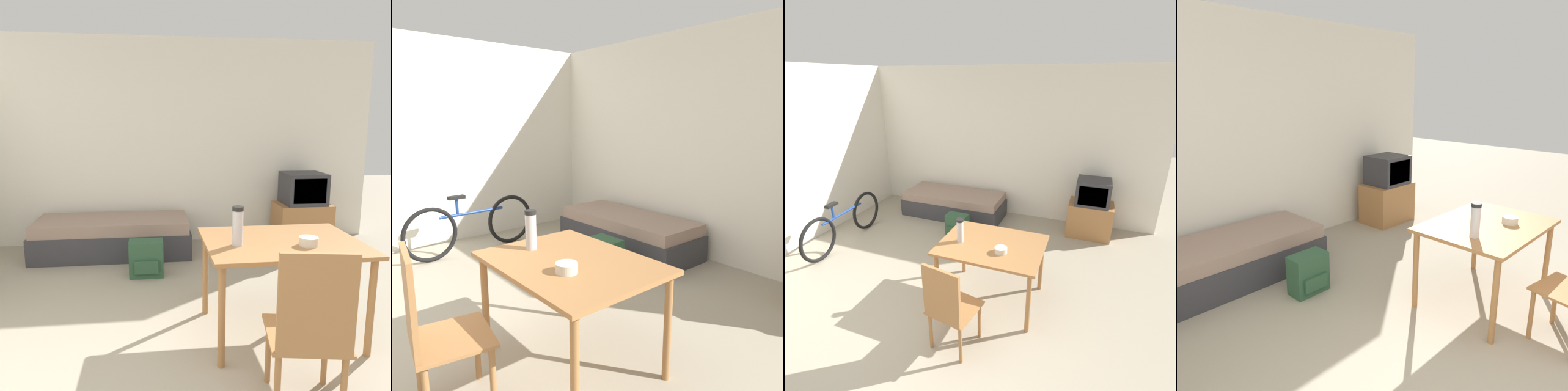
% 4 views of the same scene
% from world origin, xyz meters
% --- Properties ---
extents(wall_back, '(5.80, 0.06, 2.70)m').
position_xyz_m(wall_back, '(0.00, 3.81, 1.35)').
color(wall_back, silver).
rests_on(wall_back, ground_plane).
extents(daybed, '(1.89, 0.77, 0.45)m').
position_xyz_m(daybed, '(-0.62, 3.31, 0.22)').
color(daybed, '#333338').
rests_on(daybed, ground_plane).
extents(tv, '(0.70, 0.48, 0.98)m').
position_xyz_m(tv, '(1.83, 3.39, 0.45)').
color(tv, '#9E6B3D').
rests_on(tv, ground_plane).
extents(dining_table, '(1.16, 0.86, 0.74)m').
position_xyz_m(dining_table, '(0.81, 1.30, 0.66)').
color(dining_table, '#9E6B3D').
rests_on(dining_table, ground_plane).
extents(thermos_flask, '(0.08, 0.08, 0.28)m').
position_xyz_m(thermos_flask, '(0.46, 1.22, 0.90)').
color(thermos_flask, '#B7B7BC').
rests_on(thermos_flask, dining_table).
extents(mate_bowl, '(0.14, 0.14, 0.06)m').
position_xyz_m(mate_bowl, '(0.96, 1.16, 0.78)').
color(mate_bowl, beige).
rests_on(mate_bowl, dining_table).
extents(backpack, '(0.36, 0.24, 0.39)m').
position_xyz_m(backpack, '(-0.21, 2.56, 0.19)').
color(backpack, '#284C33').
rests_on(backpack, ground_plane).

